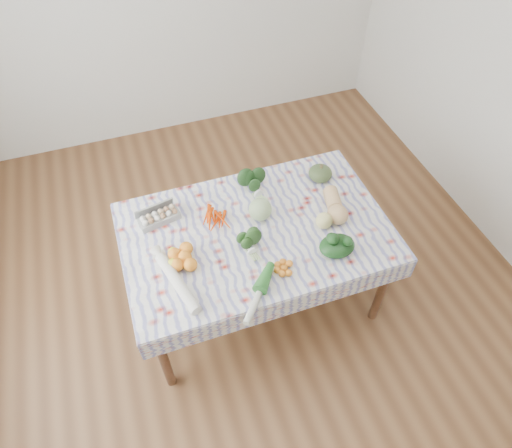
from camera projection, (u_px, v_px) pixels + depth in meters
The scene contains 16 objects.
ground at pixel (256, 295), 3.42m from camera, with size 4.50×4.50×0.00m, color brown.
dining_table at pixel (256, 239), 2.91m from camera, with size 1.60×1.00×0.75m.
tablecloth at pixel (256, 231), 2.85m from camera, with size 1.66×1.06×0.01m, color silver.
egg_carton at pixel (159, 218), 2.87m from camera, with size 0.26×0.10×0.07m, color #9B9B96.
carrot_bunch at pixel (216, 218), 2.89m from camera, with size 0.19×0.18×0.04m, color #EB4103.
kale_bunch at pixel (254, 186), 3.00m from camera, with size 0.17×0.14×0.14m, color #1B3A16.
kabocha_squash at pixel (320, 173), 3.11m from camera, with size 0.16×0.16×0.11m, color #42552E.
cabbage at pixel (260, 209), 2.86m from camera, with size 0.15×0.15×0.15m, color #9AB67A.
butternut_squash at pixel (335, 205), 2.90m from camera, with size 0.13×0.28×0.13m, color tan.
orange_cluster at pixel (185, 257), 2.66m from camera, with size 0.26×0.26×0.09m, color orange.
broccoli at pixel (249, 244), 2.71m from camera, with size 0.14×0.14×0.10m, color #264C1C.
mandarin_cluster at pixel (284, 268), 2.63m from camera, with size 0.15×0.15×0.04m, color orange.
grapefruit at pixel (324, 221), 2.83m from camera, with size 0.11×0.11×0.11m, color #EEDF83.
spinach_bag at pixel (337, 246), 2.70m from camera, with size 0.22×0.17×0.10m, color black.
daikon at pixel (178, 283), 2.55m from camera, with size 0.07×0.07×0.46m, color silver.
leek at pixel (259, 294), 2.52m from camera, with size 0.04×0.04×0.39m, color beige.
Camera 1 is at (-0.60, -1.73, 2.94)m, focal length 32.00 mm.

